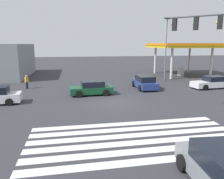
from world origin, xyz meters
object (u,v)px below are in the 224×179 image
at_px(car_0, 145,82).
at_px(car_3, 92,88).
at_px(pedestrian, 27,81).
at_px(street_light_pole_b, 166,44).
at_px(car_2, 212,83).
at_px(car_1, 223,172).

distance_m(car_0, car_3, 6.82).
xyz_separation_m(car_3, pedestrian, (-7.24, 4.56, 0.20)).
bearing_deg(pedestrian, car_3, 11.17).
height_order(car_0, car_3, car_0).
xyz_separation_m(car_3, street_light_pole_b, (11.23, 7.20, 4.49)).
bearing_deg(pedestrian, car_0, 33.23).
distance_m(car_2, street_light_pole_b, 8.46).
bearing_deg(car_1, car_2, -29.38).
relative_size(car_1, car_2, 0.93).
bearing_deg(pedestrian, car_1, -19.95).
xyz_separation_m(car_0, car_2, (7.96, -1.30, -0.07)).
height_order(car_1, pedestrian, pedestrian).
bearing_deg(car_2, car_0, -13.79).
bearing_deg(car_1, car_3, 15.37).
distance_m(car_0, street_light_pole_b, 8.26).
relative_size(car_3, street_light_pole_b, 0.51).
bearing_deg(street_light_pole_b, car_2, -63.32).
bearing_deg(car_1, car_0, -6.04).
height_order(car_1, car_2, car_1).
xyz_separation_m(car_1, car_3, (-3.15, 16.13, -0.07)).
bearing_deg(car_0, street_light_pole_b, -42.50).
bearing_deg(car_2, car_3, -1.35).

